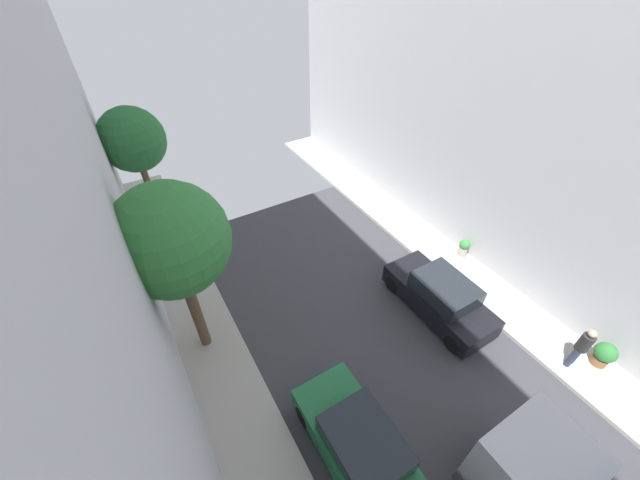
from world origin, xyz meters
TOP-DOWN VIEW (x-y plane):
  - parked_car_left_3 at (-2.70, 4.16)m, footprint 1.78×4.20m
  - parked_car_right_3 at (2.70, 6.78)m, footprint 1.78×4.20m
  - pedestrian at (4.68, 2.90)m, footprint 0.40×0.36m
  - street_tree_0 at (-5.10, 9.69)m, footprint 3.12×3.12m
  - street_tree_2 at (-4.90, 17.93)m, footprint 2.73×2.73m
  - potted_plant_2 at (5.70, 8.31)m, footprint 0.44×0.44m
  - potted_plant_3 at (5.50, 2.44)m, footprint 0.64×0.64m

SIDE VIEW (x-z plane):
  - potted_plant_2 at x=5.70m, z-range 0.18..0.98m
  - potted_plant_3 at x=5.50m, z-range 0.19..1.08m
  - parked_car_left_3 at x=-2.70m, z-range -0.06..1.50m
  - parked_car_right_3 at x=2.70m, z-range -0.06..1.50m
  - pedestrian at x=4.68m, z-range 0.21..1.93m
  - street_tree_2 at x=-4.90m, z-range 1.42..6.75m
  - street_tree_0 at x=-5.10m, z-range 1.60..7.69m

